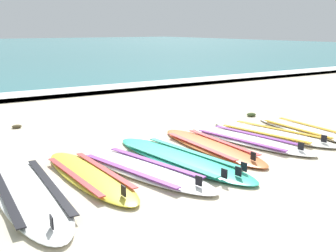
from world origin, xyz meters
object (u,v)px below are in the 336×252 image
at_px(surfboard_1, 89,175).
at_px(surfboard_6, 271,133).
at_px(surfboard_0, 28,191).
at_px(surfboard_3, 180,158).
at_px(surfboard_5, 248,140).
at_px(surfboard_2, 141,169).
at_px(surfboard_7, 304,129).
at_px(surfboard_4, 211,146).

height_order(surfboard_1, surfboard_6, same).
distance_m(surfboard_0, surfboard_1, 0.74).
bearing_deg(surfboard_0, surfboard_1, 8.68).
height_order(surfboard_1, surfboard_3, same).
bearing_deg(surfboard_3, surfboard_6, 8.13).
xyz_separation_m(surfboard_0, surfboard_5, (3.41, 0.27, 0.00)).
xyz_separation_m(surfboard_2, surfboard_6, (2.64, 0.37, 0.00)).
distance_m(surfboard_1, surfboard_2, 0.65).
distance_m(surfboard_5, surfboard_6, 0.60).
relative_size(surfboard_0, surfboard_1, 1.20).
xyz_separation_m(surfboard_3, surfboard_6, (2.00, 0.29, -0.00)).
distance_m(surfboard_6, surfboard_7, 0.69).
height_order(surfboard_0, surfboard_4, same).
height_order(surfboard_3, surfboard_4, same).
bearing_deg(surfboard_6, surfboard_3, -171.87).
bearing_deg(surfboard_0, surfboard_3, 1.98).
relative_size(surfboard_2, surfboard_7, 1.14).
relative_size(surfboard_5, surfboard_7, 1.12).
xyz_separation_m(surfboard_2, surfboard_4, (1.34, 0.32, 0.00)).
height_order(surfboard_3, surfboard_7, same).
bearing_deg(surfboard_6, surfboard_4, -177.58).
distance_m(surfboard_2, surfboard_5, 2.07).
bearing_deg(surfboard_1, surfboard_0, -171.32).
bearing_deg(surfboard_7, surfboard_2, -175.50).
bearing_deg(surfboard_6, surfboard_1, -175.75).
relative_size(surfboard_0, surfboard_7, 1.22).
bearing_deg(surfboard_5, surfboard_6, 8.26).
bearing_deg(surfboard_4, surfboard_1, -174.56).
bearing_deg(surfboard_5, surfboard_7, -1.12).
bearing_deg(surfboard_6, surfboard_0, -174.94).
bearing_deg(surfboard_3, surfboard_0, -178.02).
xyz_separation_m(surfboard_3, surfboard_5, (1.41, 0.20, -0.00)).
height_order(surfboard_4, surfboard_6, same).
height_order(surfboard_3, surfboard_6, same).
bearing_deg(surfboard_5, surfboard_1, -176.65).
xyz_separation_m(surfboard_0, surfboard_4, (2.71, 0.30, 0.00)).
xyz_separation_m(surfboard_1, surfboard_4, (1.97, 0.19, -0.00)).
xyz_separation_m(surfboard_0, surfboard_1, (0.73, 0.11, 0.00)).
bearing_deg(surfboard_2, surfboard_5, 7.97).
bearing_deg(surfboard_3, surfboard_5, 8.08).
relative_size(surfboard_2, surfboard_5, 1.02).
distance_m(surfboard_0, surfboard_7, 4.69).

